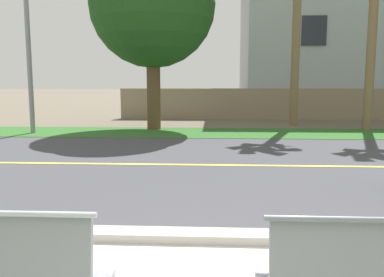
# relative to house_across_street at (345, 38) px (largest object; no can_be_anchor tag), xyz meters

# --- Properties ---
(ground_plane) EXTENTS (140.00, 140.00, 0.00)m
(ground_plane) POSITION_rel_house_across_street_xyz_m (-6.93, -12.23, -3.94)
(ground_plane) COLOR #665B4C
(curb_edge) EXTENTS (44.00, 0.30, 0.11)m
(curb_edge) POSITION_rel_house_across_street_xyz_m (-6.93, -17.88, -3.88)
(curb_edge) COLOR #ADA89E
(curb_edge) RESTS_ON ground_plane
(street_asphalt) EXTENTS (52.00, 8.00, 0.01)m
(street_asphalt) POSITION_rel_house_across_street_xyz_m (-6.93, -13.73, -3.93)
(street_asphalt) COLOR #424247
(street_asphalt) RESTS_ON ground_plane
(road_centre_line) EXTENTS (48.00, 0.14, 0.01)m
(road_centre_line) POSITION_rel_house_across_street_xyz_m (-6.93, -13.73, -3.93)
(road_centre_line) COLOR #E0CC4C
(road_centre_line) RESTS_ON ground_plane
(far_verge_grass) EXTENTS (48.00, 2.80, 0.02)m
(far_verge_grass) POSITION_rel_house_across_street_xyz_m (-6.93, -8.33, -3.93)
(far_verge_grass) COLOR #2D6026
(far_verge_grass) RESTS_ON ground_plane
(garden_wall) EXTENTS (13.00, 0.36, 1.40)m
(garden_wall) POSITION_rel_house_across_street_xyz_m (-4.55, -3.20, -3.24)
(garden_wall) COLOR gray
(garden_wall) RESTS_ON ground_plane
(house_across_street) EXTENTS (11.25, 6.91, 7.78)m
(house_across_street) POSITION_rel_house_across_street_xyz_m (0.00, 0.00, 0.00)
(house_across_street) COLOR #A3ADB2
(house_across_street) RESTS_ON ground_plane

